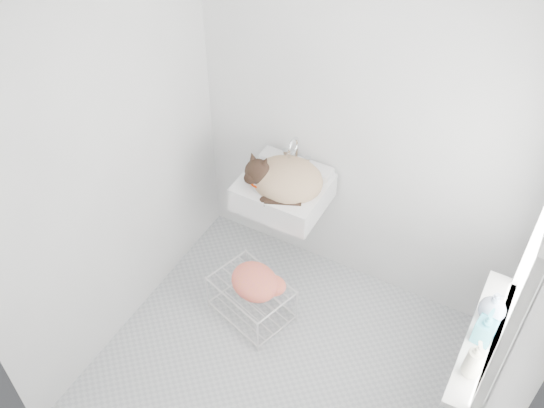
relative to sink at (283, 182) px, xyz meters
The scene contains 15 objects.
floor 1.20m from the sink, 61.62° to the right, with size 2.20×2.00×0.02m, color #B0B3B6.
back_wall 0.62m from the sink, 33.04° to the left, with size 2.20×0.02×2.50m, color white.
right_wall 1.72m from the sink, 26.26° to the right, with size 0.02×2.00×2.50m, color white.
left_wall 1.09m from the sink, 133.42° to the right, with size 0.02×2.00×2.50m, color white.
window_glass 1.66m from the sink, 19.99° to the right, with size 0.01×0.80×1.00m, color white.
window_frame 1.64m from the sink, 20.17° to the right, with size 0.04×0.90×1.10m, color white.
windowsill 1.51m from the sink, 20.96° to the right, with size 0.16×0.88×0.04m, color white.
sink is the anchor object (origin of this frame).
faucet 0.23m from the sink, 90.00° to the left, with size 0.20×0.14×0.20m, color silver, non-canonical shape.
cat 0.05m from the sink, 56.82° to the right, with size 0.50×0.43×0.30m.
wire_rack 0.82m from the sink, 89.98° to the right, with size 0.50×0.35×0.30m, color silver.
towel 0.69m from the sink, 84.96° to the right, with size 0.34×0.24×0.14m, color orange.
bottle_a 1.60m from the sink, 29.00° to the right, with size 0.08×0.08×0.20m, color white.
bottle_b 1.51m from the sink, 22.06° to the right, with size 0.09×0.09×0.20m, color teal.
bottle_c 1.46m from the sink, 16.40° to the right, with size 0.14×0.14×0.18m, color #A5B4CF.
Camera 1 is at (0.93, -1.84, 3.40)m, focal length 40.53 mm.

